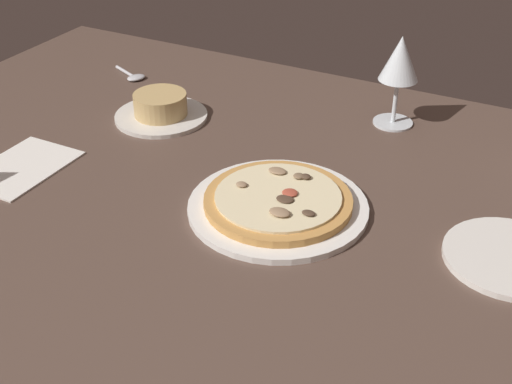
# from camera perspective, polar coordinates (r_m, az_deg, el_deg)

# --- Properties ---
(dining_table) EXTENTS (1.50, 1.10, 0.04)m
(dining_table) POSITION_cam_1_polar(r_m,az_deg,el_deg) (1.04, -1.80, -2.26)
(dining_table) COLOR brown
(dining_table) RESTS_ON ground
(pizza_main) EXTENTS (0.27, 0.27, 0.03)m
(pizza_main) POSITION_cam_1_polar(r_m,az_deg,el_deg) (1.02, 1.85, -0.94)
(pizza_main) COLOR white
(pizza_main) RESTS_ON dining_table
(ramekin_on_saucer) EXTENTS (0.17, 0.17, 0.05)m
(ramekin_on_saucer) POSITION_cam_1_polar(r_m,az_deg,el_deg) (1.30, -7.92, 6.87)
(ramekin_on_saucer) COLOR silver
(ramekin_on_saucer) RESTS_ON dining_table
(wine_glass_far) EXTENTS (0.07, 0.07, 0.17)m
(wine_glass_far) POSITION_cam_1_polar(r_m,az_deg,el_deg) (1.25, 11.85, 10.49)
(wine_glass_far) COLOR silver
(wine_glass_far) RESTS_ON dining_table
(side_plate) EXTENTS (0.18, 0.18, 0.01)m
(side_plate) POSITION_cam_1_polar(r_m,az_deg,el_deg) (0.99, 20.35, -5.11)
(side_plate) COLOR silver
(side_plate) RESTS_ON dining_table
(paper_menu) EXTENTS (0.12, 0.18, 0.00)m
(paper_menu) POSITION_cam_1_polar(r_m,az_deg,el_deg) (1.20, -18.89, 1.96)
(paper_menu) COLOR white
(paper_menu) RESTS_ON dining_table
(spoon) EXTENTS (0.10, 0.06, 0.01)m
(spoon) POSITION_cam_1_polar(r_m,az_deg,el_deg) (1.49, -10.13, 9.44)
(spoon) COLOR silver
(spoon) RESTS_ON dining_table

